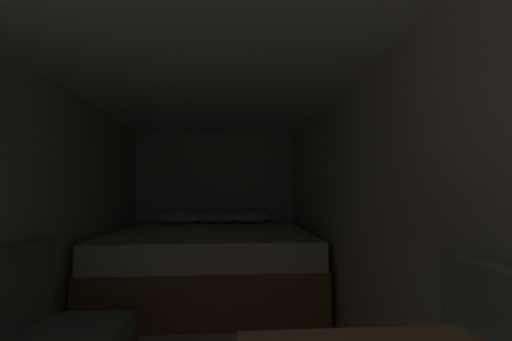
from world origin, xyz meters
TOP-DOWN VIEW (x-y plane):
  - wall_back at (0.00, 4.48)m, footprint 2.35×0.05m
  - wall_left at (-1.15, 2.01)m, footprint 0.05×4.90m
  - wall_right at (1.15, 2.01)m, footprint 0.05×4.90m
  - ceiling_slab at (0.00, 2.01)m, footprint 2.35×4.90m
  - bed at (0.00, 3.49)m, footprint 2.13×1.88m

SIDE VIEW (x-z plane):
  - bed at x=0.00m, z-range -0.07..0.81m
  - wall_back at x=0.00m, z-range 0.00..1.99m
  - wall_left at x=-1.15m, z-range 0.00..1.99m
  - wall_right at x=1.15m, z-range 0.00..1.99m
  - ceiling_slab at x=0.00m, z-range 1.99..2.04m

